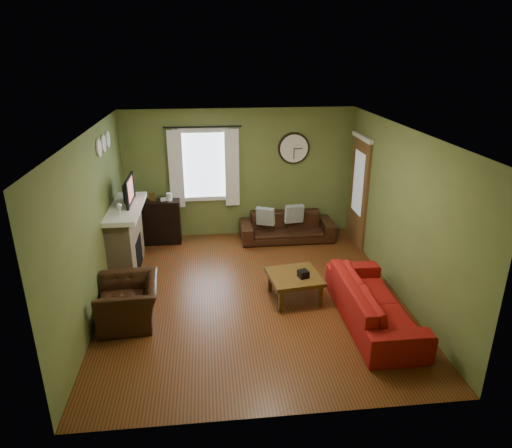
{
  "coord_description": "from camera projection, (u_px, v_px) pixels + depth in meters",
  "views": [
    {
      "loc": [
        -0.64,
        -6.35,
        3.69
      ],
      "look_at": [
        0.1,
        0.4,
        1.05
      ],
      "focal_mm": 32.0,
      "sensor_mm": 36.0,
      "label": 1
    }
  ],
  "objects": [
    {
      "name": "window_pane",
      "position": [
        204.0,
        165.0,
        9.06
      ],
      "size": [
        1.0,
        0.02,
        1.3
      ],
      "primitive_type": null,
      "color": "silver",
      "rests_on": "wall_back"
    },
    {
      "name": "mantel",
      "position": [
        124.0,
        208.0,
        7.73
      ],
      "size": [
        0.58,
        1.6,
        0.08
      ],
      "primitive_type": "cube",
      "color": "white",
      "rests_on": "fireplace"
    },
    {
      "name": "wall_left",
      "position": [
        94.0,
        224.0,
        6.58
      ],
      "size": [
        0.0,
        5.2,
        2.6
      ],
      "primitive_type": "cube",
      "color": "#5D6E34",
      "rests_on": "ground"
    },
    {
      "name": "curtain_right",
      "position": [
        232.0,
        168.0,
        9.05
      ],
      "size": [
        0.28,
        0.04,
        1.55
      ],
      "primitive_type": "cube",
      "color": "white",
      "rests_on": "wall_back"
    },
    {
      "name": "book",
      "position": [
        160.0,
        197.0,
        8.92
      ],
      "size": [
        0.19,
        0.24,
        0.02
      ],
      "primitive_type": "imported",
      "rotation": [
        0.0,
        0.0,
        0.15
      ],
      "color": "#513714",
      "rests_on": "bookshelf"
    },
    {
      "name": "pillow_right",
      "position": [
        265.0,
        216.0,
        9.06
      ],
      "size": [
        0.37,
        0.24,
        0.36
      ],
      "primitive_type": "cube",
      "rotation": [
        0.0,
        0.0,
        -0.41
      ],
      "color": "#8B9999",
      "rests_on": "sofa_brown"
    },
    {
      "name": "tv",
      "position": [
        125.0,
        194.0,
        7.79
      ],
      "size": [
        0.08,
        0.6,
        0.35
      ],
      "primitive_type": "imported",
      "rotation": [
        0.0,
        0.0,
        1.57
      ],
      "color": "black",
      "rests_on": "mantel"
    },
    {
      "name": "tissue_box",
      "position": [
        303.0,
        278.0,
        6.96
      ],
      "size": [
        0.18,
        0.18,
        0.11
      ],
      "primitive_type": "cube",
      "rotation": [
        0.0,
        0.0,
        0.3
      ],
      "color": "black",
      "rests_on": "coffee_table"
    },
    {
      "name": "curtain_rod",
      "position": [
        202.0,
        127.0,
        8.69
      ],
      "size": [
        0.03,
        0.03,
        1.5
      ],
      "primitive_type": "cylinder",
      "color": "black",
      "rests_on": "wall_back"
    },
    {
      "name": "curtain_left",
      "position": [
        176.0,
        170.0,
        8.93
      ],
      "size": [
        0.28,
        0.04,
        1.55
      ],
      "primitive_type": "cube",
      "color": "white",
      "rests_on": "wall_back"
    },
    {
      "name": "wall_back",
      "position": [
        239.0,
        174.0,
        9.23
      ],
      "size": [
        4.6,
        0.0,
        2.6
      ],
      "primitive_type": "cube",
      "color": "#5D6E34",
      "rests_on": "ground"
    },
    {
      "name": "pillow_left",
      "position": [
        294.0,
        214.0,
        9.2
      ],
      "size": [
        0.38,
        0.15,
        0.37
      ],
      "primitive_type": "cube",
      "rotation": [
        0.0,
        0.0,
        0.12
      ],
      "color": "#8B9999",
      "rests_on": "sofa_brown"
    },
    {
      "name": "coffee_table",
      "position": [
        294.0,
        287.0,
        7.1
      ],
      "size": [
        0.87,
        0.87,
        0.41
      ],
      "primitive_type": null,
      "rotation": [
        0.0,
        0.0,
        0.13
      ],
      "color": "#513714",
      "rests_on": "floor"
    },
    {
      "name": "door",
      "position": [
        359.0,
        193.0,
        8.85
      ],
      "size": [
        0.05,
        0.9,
        2.1
      ],
      "primitive_type": "cube",
      "color": "brown",
      "rests_on": "floor"
    },
    {
      "name": "armchair",
      "position": [
        129.0,
        302.0,
        6.47
      ],
      "size": [
        0.91,
        1.02,
        0.62
      ],
      "primitive_type": "imported",
      "rotation": [
        0.0,
        0.0,
        -1.49
      ],
      "color": "black",
      "rests_on": "floor"
    },
    {
      "name": "medallion_right",
      "position": [
        108.0,
        139.0,
        7.63
      ],
      "size": [
        0.28,
        0.28,
        0.03
      ],
      "primitive_type": "cylinder",
      "color": "white",
      "rests_on": "wall_left"
    },
    {
      "name": "wall_right",
      "position": [
        400.0,
        213.0,
        7.05
      ],
      "size": [
        0.0,
        5.2,
        2.6
      ],
      "primitive_type": "cube",
      "color": "#5D6E34",
      "rests_on": "ground"
    },
    {
      "name": "sofa_red",
      "position": [
        374.0,
        302.0,
        6.47
      ],
      "size": [
        0.84,
        2.14,
        0.63
      ],
      "primitive_type": "imported",
      "rotation": [
        0.0,
        0.0,
        1.57
      ],
      "color": "maroon",
      "rests_on": "floor"
    },
    {
      "name": "tv_screen",
      "position": [
        130.0,
        190.0,
        7.78
      ],
      "size": [
        0.02,
        0.62,
        0.36
      ],
      "primitive_type": "cube",
      "color": "#994C3F",
      "rests_on": "mantel"
    },
    {
      "name": "wall_clock",
      "position": [
        294.0,
        148.0,
        9.11
      ],
      "size": [
        0.64,
        0.06,
        0.64
      ],
      "primitive_type": null,
      "color": "white",
      "rests_on": "wall_back"
    },
    {
      "name": "fireplace",
      "position": [
        126.0,
        240.0,
        7.94
      ],
      "size": [
        0.4,
        1.4,
        1.1
      ],
      "primitive_type": "cube",
      "color": "tan",
      "rests_on": "floor"
    },
    {
      "name": "medallion_left",
      "position": [
        99.0,
        148.0,
        6.98
      ],
      "size": [
        0.28,
        0.28,
        0.03
      ],
      "primitive_type": "cylinder",
      "color": "white",
      "rests_on": "wall_left"
    },
    {
      "name": "bookshelf",
      "position": [
        162.0,
        222.0,
        9.07
      ],
      "size": [
        0.75,
        0.32,
        0.89
      ],
      "primitive_type": null,
      "color": "black",
      "rests_on": "floor"
    },
    {
      "name": "medallion_mid",
      "position": [
        104.0,
        143.0,
        7.31
      ],
      "size": [
        0.28,
        0.28,
        0.03
      ],
      "primitive_type": "cylinder",
      "color": "white",
      "rests_on": "wall_left"
    },
    {
      "name": "sofa_brown",
      "position": [
        287.0,
        227.0,
        9.28
      ],
      "size": [
        1.88,
        0.73,
        0.55
      ],
      "primitive_type": "imported",
      "color": "black",
      "rests_on": "floor"
    },
    {
      "name": "wine_glass_a",
      "position": [
        119.0,
        210.0,
        7.2
      ],
      "size": [
        0.08,
        0.08,
        0.22
      ],
      "primitive_type": null,
      "color": "white",
      "rests_on": "mantel"
    },
    {
      "name": "wall_front",
      "position": [
        280.0,
        312.0,
        4.41
      ],
      "size": [
        4.6,
        0.0,
        2.6
      ],
      "primitive_type": "cube",
      "color": "#5D6E34",
      "rests_on": "ground"
    },
    {
      "name": "firebox",
      "position": [
        138.0,
        253.0,
        8.05
      ],
      "size": [
        0.04,
        0.6,
        0.55
      ],
      "primitive_type": "cube",
      "color": "black",
      "rests_on": "fireplace"
    },
    {
      "name": "floor",
      "position": [
        253.0,
        294.0,
        7.29
      ],
      "size": [
        4.6,
        5.2,
        0.0
      ],
      "primitive_type": "cube",
      "color": "#582D13",
      "rests_on": "ground"
    },
    {
      "name": "wine_glass_b",
      "position": [
        120.0,
        210.0,
        7.28
      ],
      "size": [
        0.06,
        0.06,
        0.18
      ],
      "primitive_type": null,
      "color": "white",
      "rests_on": "mantel"
    },
    {
      "name": "ceiling",
      "position": [
        252.0,
        131.0,
        6.35
      ],
      "size": [
        4.6,
        5.2,
        0.0
      ],
      "primitive_type": "cube",
      "color": "white",
      "rests_on": "ground"
    }
  ]
}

